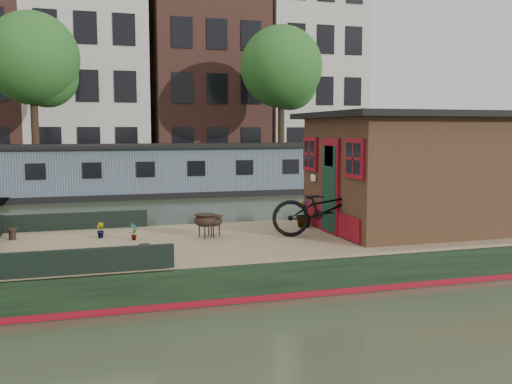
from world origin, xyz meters
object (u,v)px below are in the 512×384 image
object	(u,v)px
cabin	(409,170)
brazier_front	(214,226)
potted_plant_a	(134,231)
brazier_rear	(205,226)
bicycle	(327,209)

from	to	relation	value
cabin	brazier_front	xyz separation A→B (m)	(-4.07, 0.33, -1.02)
cabin	potted_plant_a	bearing A→B (deg)	176.10
potted_plant_a	brazier_rear	distance (m)	1.35
bicycle	cabin	bearing A→B (deg)	-59.04
bicycle	brazier_front	bearing A→B (deg)	92.51
cabin	brazier_rear	size ratio (longest dim) A/B	8.73
bicycle	brazier_rear	bearing A→B (deg)	95.53
cabin	brazier_front	distance (m)	4.21
cabin	potted_plant_a	distance (m)	5.71
brazier_front	brazier_rear	xyz separation A→B (m)	(-0.19, -0.07, 0.02)
potted_plant_a	brazier_rear	xyz separation A→B (m)	(1.34, -0.12, 0.06)
bicycle	brazier_front	xyz separation A→B (m)	(-2.08, 0.69, -0.35)
cabin	brazier_front	size ratio (longest dim) A/B	9.75
cabin	brazier_rear	bearing A→B (deg)	176.51
brazier_front	brazier_rear	size ratio (longest dim) A/B	0.89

